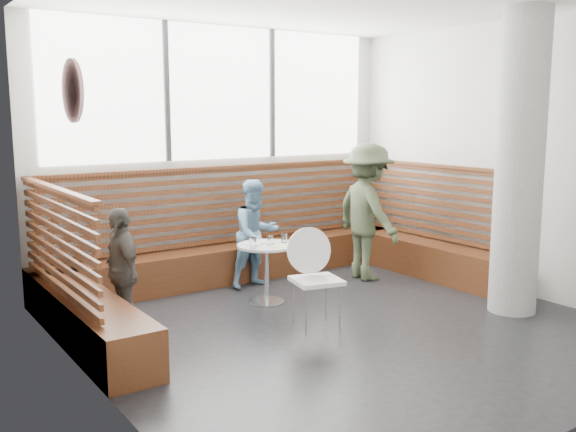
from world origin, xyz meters
TOP-DOWN VIEW (x-y plane):
  - room at (0.00, 0.00)m, footprint 5.00×5.00m
  - booth at (0.00, 1.77)m, footprint 5.00×2.50m
  - concrete_column at (1.85, -0.60)m, footprint 0.50×0.50m
  - wall_art at (-2.46, 0.40)m, footprint 0.03×0.50m
  - cafe_table at (-0.19, 1.16)m, footprint 0.66×0.66m
  - cafe_chair at (-0.23, 0.24)m, footprint 0.47×0.46m
  - adult_man at (1.46, 1.33)m, footprint 0.77×1.20m
  - child_back at (0.08, 1.81)m, footprint 0.67×0.54m
  - child_left at (-1.88, 1.12)m, footprint 0.32×0.73m
  - plate_near at (-0.31, 1.24)m, footprint 0.20×0.20m
  - plate_far at (-0.14, 1.26)m, footprint 0.22×0.22m
  - glass_left at (-0.41, 1.08)m, footprint 0.07×0.07m
  - glass_mid at (-0.17, 1.08)m, footprint 0.07×0.07m
  - glass_right at (0.05, 1.14)m, footprint 0.07×0.07m
  - menu_card at (-0.12, 1.00)m, footprint 0.22×0.18m

SIDE VIEW (x-z plane):
  - booth at x=0.00m, z-range -0.31..1.13m
  - cafe_table at x=-0.19m, z-range 0.15..0.82m
  - cafe_chair at x=-0.23m, z-range 0.09..1.07m
  - child_left at x=-1.88m, z-range 0.00..1.24m
  - child_back at x=0.08m, z-range 0.00..1.33m
  - menu_card at x=-0.12m, z-range 0.67..0.68m
  - plate_near at x=-0.31m, z-range 0.67..0.69m
  - plate_far at x=-0.14m, z-range 0.67..0.69m
  - glass_right at x=0.05m, z-range 0.67..0.78m
  - glass_mid at x=-0.17m, z-range 0.67..0.78m
  - glass_left at x=-0.41m, z-range 0.67..0.79m
  - adult_man at x=1.46m, z-range 0.00..1.75m
  - concrete_column at x=1.85m, z-range 0.00..3.20m
  - room at x=0.00m, z-range 0.00..3.20m
  - wall_art at x=-2.46m, z-range 2.05..2.55m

